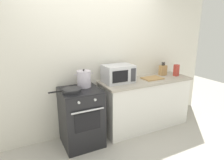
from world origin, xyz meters
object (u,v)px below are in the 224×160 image
at_px(pasta_box, 176,70).
at_px(frying_pan, 72,90).
at_px(knife_block, 163,70).
at_px(stove, 81,117).
at_px(microwave, 118,74).
at_px(cutting_board, 152,78).
at_px(stock_pot, 84,79).

bearing_deg(pasta_box, frying_pan, -179.24).
bearing_deg(pasta_box, knife_block, 136.88).
distance_m(knife_block, pasta_box, 0.25).
distance_m(stove, knife_block, 1.83).
bearing_deg(microwave, pasta_box, -5.10).
bearing_deg(stove, frying_pan, -158.58).
bearing_deg(frying_pan, cutting_board, 2.17).
relative_size(frying_pan, cutting_board, 1.31).
distance_m(stove, frying_pan, 0.51).
bearing_deg(knife_block, microwave, -176.55).
relative_size(stock_pot, cutting_board, 0.85).
xyz_separation_m(stove, pasta_box, (1.91, -0.03, 0.57)).
distance_m(microwave, knife_block, 1.03).
bearing_deg(cutting_board, frying_pan, -177.83).
height_order(stove, cutting_board, cutting_board).
bearing_deg(pasta_box, stove, 179.14).
xyz_separation_m(stock_pot, knife_block, (1.63, 0.04, -0.03)).
xyz_separation_m(stove, cutting_board, (1.37, 0.00, 0.47)).
bearing_deg(frying_pan, pasta_box, 0.76).
relative_size(stove, cutting_board, 2.56).
height_order(stove, pasta_box, pasta_box).
relative_size(stove, frying_pan, 1.95).
xyz_separation_m(stove, microwave, (0.70, 0.08, 0.61)).
relative_size(stock_pot, frying_pan, 0.65).
distance_m(frying_pan, microwave, 0.87).
distance_m(cutting_board, knife_block, 0.40).
height_order(stove, microwave, microwave).
bearing_deg(frying_pan, stock_pot, 32.01).
bearing_deg(frying_pan, stove, 21.42).
height_order(stove, knife_block, knife_block).
bearing_deg(microwave, frying_pan, -170.92).
bearing_deg(stove, knife_block, 4.66).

